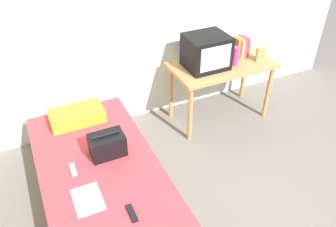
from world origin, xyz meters
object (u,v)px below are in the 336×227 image
(bed, at_px, (103,187))
(pillow, at_px, (77,116))
(desk, at_px, (222,71))
(remote_silver, at_px, (73,170))
(tv, at_px, (206,52))
(water_bottle, at_px, (235,56))
(remote_dark, at_px, (132,213))
(book_row, at_px, (240,47))
(magazine, at_px, (88,199))
(handbag, at_px, (107,145))
(picture_frame, at_px, (260,54))

(bed, xyz_separation_m, pillow, (-0.01, 0.73, 0.29))
(desk, relative_size, remote_silver, 8.06)
(tv, bearing_deg, bed, -152.64)
(desk, xyz_separation_m, water_bottle, (0.10, -0.08, 0.20))
(bed, relative_size, water_bottle, 9.59)
(remote_dark, height_order, remote_silver, same)
(book_row, relative_size, magazine, 0.82)
(handbag, bearing_deg, picture_frame, 13.30)
(bed, height_order, handbag, handbag)
(book_row, bearing_deg, pillow, -178.28)
(desk, bearing_deg, pillow, 179.59)
(handbag, xyz_separation_m, remote_silver, (-0.33, -0.08, -0.09))
(pillow, distance_m, handbag, 0.61)
(tv, relative_size, book_row, 1.85)
(water_bottle, relative_size, picture_frame, 1.25)
(tv, height_order, water_bottle, tv)
(picture_frame, height_order, handbag, picture_frame)
(bed, xyz_separation_m, book_row, (1.91, 0.79, 0.61))
(picture_frame, bearing_deg, tv, 167.32)
(desk, bearing_deg, tv, 175.96)
(picture_frame, relative_size, pillow, 0.32)
(handbag, height_order, remote_silver, handbag)
(pillow, bearing_deg, picture_frame, -3.79)
(handbag, relative_size, remote_silver, 2.08)
(bed, xyz_separation_m, water_bottle, (1.74, 0.65, 0.60))
(book_row, bearing_deg, handbag, -160.04)
(desk, bearing_deg, remote_silver, -160.44)
(water_bottle, bearing_deg, magazine, -153.99)
(picture_frame, bearing_deg, desk, 162.96)
(tv, height_order, book_row, tv)
(bed, height_order, book_row, book_row)
(water_bottle, distance_m, handbag, 1.72)
(remote_silver, bearing_deg, remote_dark, -64.85)
(desk, relative_size, remote_dark, 7.44)
(book_row, xyz_separation_m, pillow, (-1.92, -0.06, -0.33))
(desk, xyz_separation_m, remote_dark, (-1.56, -1.28, -0.17))
(picture_frame, relative_size, magazine, 0.58)
(water_bottle, xyz_separation_m, pillow, (-1.75, 0.09, -0.32))
(water_bottle, bearing_deg, picture_frame, -8.83)
(magazine, xyz_separation_m, remote_silver, (-0.03, 0.35, 0.01))
(tv, relative_size, remote_silver, 3.06)
(tv, height_order, magazine, tv)
(magazine, bearing_deg, desk, 29.10)
(water_bottle, height_order, picture_frame, water_bottle)
(pillow, xyz_separation_m, remote_silver, (-0.19, -0.67, -0.05))
(desk, height_order, magazine, desk)
(bed, xyz_separation_m, picture_frame, (2.05, 0.60, 0.58))
(tv, bearing_deg, desk, -4.04)
(bed, distance_m, pillow, 0.79)
(book_row, height_order, remote_silver, book_row)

